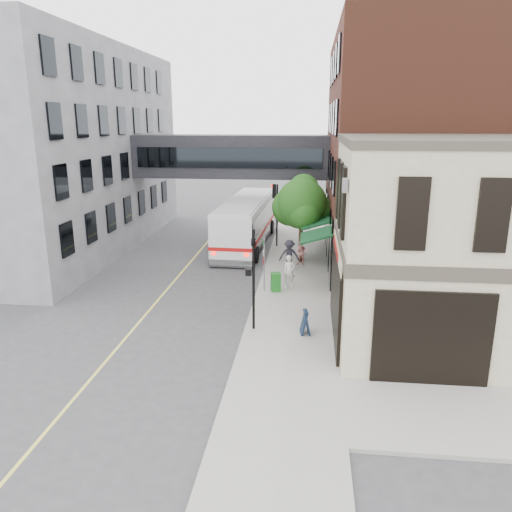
% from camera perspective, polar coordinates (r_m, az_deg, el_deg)
% --- Properties ---
extents(ground, '(120.00, 120.00, 0.00)m').
position_cam_1_polar(ground, '(20.62, -2.04, -10.82)').
color(ground, '#38383A').
rests_on(ground, ground).
extents(sidewalk_main, '(4.00, 60.00, 0.15)m').
position_cam_1_polar(sidewalk_main, '(33.54, 4.76, -0.28)').
color(sidewalk_main, gray).
rests_on(sidewalk_main, ground).
extents(corner_building, '(10.19, 8.12, 8.45)m').
position_cam_1_polar(corner_building, '(21.80, 22.72, 1.21)').
color(corner_building, tan).
rests_on(corner_building, ground).
extents(brick_building, '(13.76, 18.00, 14.00)m').
position_cam_1_polar(brick_building, '(34.14, 18.84, 11.04)').
color(brick_building, '#4E2518').
rests_on(brick_building, ground).
extents(opposite_building, '(14.00, 24.00, 14.00)m').
position_cam_1_polar(opposite_building, '(39.62, -24.12, 11.04)').
color(opposite_building, slate).
rests_on(opposite_building, ground).
extents(skyway_bridge, '(14.00, 3.18, 3.00)m').
position_cam_1_polar(skyway_bridge, '(36.84, -2.78, 11.32)').
color(skyway_bridge, black).
rests_on(skyway_bridge, ground).
extents(traffic_signal_near, '(0.44, 0.22, 4.60)m').
position_cam_1_polar(traffic_signal_near, '(21.33, -0.37, -1.28)').
color(traffic_signal_near, black).
rests_on(traffic_signal_near, sidewalk_main).
extents(traffic_signal_far, '(0.53, 0.28, 4.50)m').
position_cam_1_polar(traffic_signal_far, '(35.85, 2.22, 6.12)').
color(traffic_signal_far, black).
rests_on(traffic_signal_far, sidewalk_main).
extents(street_sign_pole, '(0.08, 0.75, 3.00)m').
position_cam_1_polar(street_sign_pole, '(26.40, 0.93, -0.37)').
color(street_sign_pole, gray).
rests_on(street_sign_pole, sidewalk_main).
extents(street_tree, '(3.80, 3.20, 5.60)m').
position_cam_1_polar(street_tree, '(31.95, 5.22, 5.97)').
color(street_tree, '#382619').
rests_on(street_tree, sidewalk_main).
extents(lane_marking, '(0.12, 40.00, 0.01)m').
position_cam_1_polar(lane_marking, '(30.71, -8.64, -2.02)').
color(lane_marking, '#D8CC4C').
rests_on(lane_marking, ground).
extents(bus, '(3.44, 12.69, 3.39)m').
position_cam_1_polar(bus, '(36.89, -1.09, 4.13)').
color(bus, white).
rests_on(bus, ground).
extents(pedestrian_a, '(0.75, 0.59, 1.80)m').
position_cam_1_polar(pedestrian_a, '(27.33, 3.82, -1.78)').
color(pedestrian_a, silver).
rests_on(pedestrian_a, sidewalk_main).
extents(pedestrian_b, '(0.84, 0.69, 1.59)m').
position_cam_1_polar(pedestrian_b, '(31.56, 5.25, 0.34)').
color(pedestrian_b, pink).
rests_on(pedestrian_b, sidewalk_main).
extents(pedestrian_c, '(1.29, 0.80, 1.93)m').
position_cam_1_polar(pedestrian_c, '(30.32, 3.82, 0.08)').
color(pedestrian_c, black).
rests_on(pedestrian_c, sidewalk_main).
extents(newspaper_box, '(0.58, 0.54, 1.01)m').
position_cam_1_polar(newspaper_box, '(26.82, 2.27, -2.98)').
color(newspaper_box, '#16621A').
rests_on(newspaper_box, sidewalk_main).
extents(sandwich_board, '(0.47, 0.64, 1.05)m').
position_cam_1_polar(sandwich_board, '(21.69, 5.66, -7.55)').
color(sandwich_board, '#111E33').
rests_on(sandwich_board, sidewalk_main).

